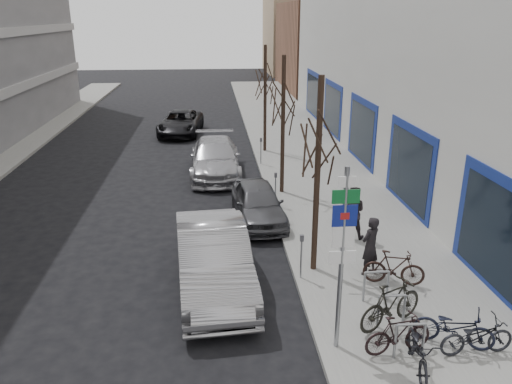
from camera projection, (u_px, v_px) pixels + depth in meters
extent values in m
plane|color=black|center=(225.00, 358.00, 10.63)|extent=(120.00, 120.00, 0.00)
cube|color=slate|center=(328.00, 192.00, 20.36)|extent=(5.00, 70.00, 0.15)
cube|color=brown|center=(347.00, 46.00, 47.90)|extent=(12.00, 14.00, 8.00)
cube|color=#937A5B|center=(320.00, 35.00, 61.84)|extent=(13.00, 12.00, 9.00)
cylinder|color=gray|center=(341.00, 265.00, 10.12)|extent=(0.10, 0.10, 4.20)
cube|color=white|center=(347.00, 182.00, 9.49)|extent=(0.35, 0.03, 0.22)
cube|color=#0C5926|center=(346.00, 197.00, 9.59)|extent=(0.55, 0.03, 0.28)
cube|color=navy|center=(345.00, 216.00, 9.72)|extent=(0.50, 0.03, 0.45)
cube|color=maroon|center=(345.00, 216.00, 9.72)|extent=(0.18, 0.02, 0.14)
cube|color=white|center=(343.00, 237.00, 9.88)|extent=(0.45, 0.03, 0.45)
cube|color=white|center=(342.00, 257.00, 10.03)|extent=(0.55, 0.03, 0.28)
cylinder|color=gray|center=(395.00, 342.00, 10.27)|extent=(0.06, 0.06, 0.80)
cylinder|color=gray|center=(423.00, 340.00, 10.32)|extent=(0.06, 0.06, 0.80)
cylinder|color=gray|center=(411.00, 324.00, 10.16)|extent=(0.60, 0.06, 0.06)
cylinder|color=gray|center=(378.00, 312.00, 11.30)|extent=(0.06, 0.06, 0.80)
cylinder|color=gray|center=(404.00, 310.00, 11.35)|extent=(0.06, 0.06, 0.80)
cylinder|color=gray|center=(393.00, 296.00, 11.19)|extent=(0.60, 0.06, 0.06)
cylinder|color=gray|center=(364.00, 287.00, 12.33)|extent=(0.06, 0.06, 0.80)
cylinder|color=gray|center=(388.00, 286.00, 12.38)|extent=(0.06, 0.06, 0.80)
cylinder|color=gray|center=(377.00, 272.00, 12.22)|extent=(0.60, 0.06, 0.06)
cylinder|color=black|center=(317.00, 181.00, 13.20)|extent=(0.16, 0.16, 5.50)
cylinder|color=black|center=(283.00, 128.00, 19.30)|extent=(0.16, 0.16, 5.50)
cylinder|color=black|center=(265.00, 101.00, 25.40)|extent=(0.16, 0.16, 5.50)
cylinder|color=gray|center=(301.00, 259.00, 13.39)|extent=(0.05, 0.05, 1.10)
cube|color=#3F3F44|center=(302.00, 238.00, 13.17)|extent=(0.10, 0.08, 0.18)
cylinder|color=gray|center=(275.00, 191.00, 18.55)|extent=(0.05, 0.05, 1.10)
cube|color=#3F3F44|center=(276.00, 175.00, 18.33)|extent=(0.10, 0.08, 0.18)
cylinder|color=gray|center=(261.00, 153.00, 23.71)|extent=(0.05, 0.05, 1.10)
cube|color=#3F3F44|center=(261.00, 140.00, 23.49)|extent=(0.10, 0.08, 0.18)
imported|color=black|center=(419.00, 348.00, 9.91)|extent=(0.77, 1.71, 1.01)
imported|color=black|center=(398.00, 334.00, 10.41)|extent=(1.58, 0.70, 0.93)
imported|color=black|center=(454.00, 324.00, 10.66)|extent=(1.73, 1.18, 1.02)
imported|color=black|center=(391.00, 304.00, 11.31)|extent=(1.93, 1.35, 1.14)
imported|color=black|center=(477.00, 334.00, 10.37)|extent=(1.63, 0.57, 0.98)
imported|color=black|center=(394.00, 267.00, 13.09)|extent=(1.68, 0.92, 0.98)
imported|color=#939398|center=(213.00, 259.00, 13.09)|extent=(2.23, 5.35, 1.72)
imported|color=#4C4C51|center=(258.00, 203.00, 17.45)|extent=(1.91, 4.10, 1.36)
imported|color=#A2A1A6|center=(215.00, 158.00, 22.55)|extent=(2.22, 5.43, 1.57)
imported|color=black|center=(181.00, 123.00, 30.32)|extent=(2.83, 5.22, 1.39)
imported|color=black|center=(370.00, 246.00, 13.50)|extent=(0.73, 0.68, 1.68)
imported|color=black|center=(352.00, 212.00, 15.76)|extent=(0.74, 0.61, 1.74)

